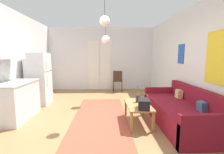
# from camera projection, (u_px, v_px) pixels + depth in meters

# --- Properties ---
(ground_plane) EXTENTS (5.24, 7.80, 0.10)m
(ground_plane) POSITION_uv_depth(u_px,v_px,m) (98.00, 124.00, 3.59)
(ground_plane) COLOR #996D44
(wall_back) EXTENTS (4.84, 0.13, 2.78)m
(wall_back) POSITION_uv_depth(u_px,v_px,m) (101.00, 59.00, 7.01)
(wall_back) COLOR silver
(wall_back) RESTS_ON ground_plane
(wall_right) EXTENTS (0.12, 7.40, 2.78)m
(wall_right) POSITION_uv_depth(u_px,v_px,m) (202.00, 62.00, 3.49)
(wall_right) COLOR silver
(wall_right) RESTS_ON ground_plane
(area_rug) EXTENTS (1.29, 3.14, 0.01)m
(area_rug) POSITION_uv_depth(u_px,v_px,m) (100.00, 117.00, 3.87)
(area_rug) COLOR #9E4733
(area_rug) RESTS_ON ground_plane
(couch) EXTENTS (0.94, 2.19, 0.82)m
(couch) POSITION_uv_depth(u_px,v_px,m) (181.00, 111.00, 3.49)
(couch) COLOR maroon
(couch) RESTS_ON ground_plane
(coffee_table) EXTENTS (0.52, 0.98, 0.44)m
(coffee_table) POSITION_uv_depth(u_px,v_px,m) (138.00, 106.00, 3.49)
(coffee_table) COLOR #A87542
(coffee_table) RESTS_ON ground_plane
(bamboo_vase) EXTENTS (0.09, 0.09, 0.39)m
(bamboo_vase) POSITION_uv_depth(u_px,v_px,m) (138.00, 99.00, 3.60)
(bamboo_vase) COLOR #2D2D33
(bamboo_vase) RESTS_ON coffee_table
(handbag) EXTENTS (0.27, 0.35, 0.32)m
(handbag) POSITION_uv_depth(u_px,v_px,m) (144.00, 104.00, 3.15)
(handbag) COLOR black
(handbag) RESTS_ON coffee_table
(refrigerator) EXTENTS (0.63, 0.64, 1.61)m
(refrigerator) POSITION_uv_depth(u_px,v_px,m) (39.00, 79.00, 4.85)
(refrigerator) COLOR white
(refrigerator) RESTS_ON ground_plane
(kitchen_counter) EXTENTS (0.64, 1.21, 2.02)m
(kitchen_counter) POSITION_uv_depth(u_px,v_px,m) (14.00, 88.00, 3.68)
(kitchen_counter) COLOR silver
(kitchen_counter) RESTS_ON ground_plane
(accent_chair) EXTENTS (0.46, 0.44, 0.91)m
(accent_chair) POSITION_uv_depth(u_px,v_px,m) (118.00, 80.00, 6.59)
(accent_chair) COLOR #382619
(accent_chair) RESTS_ON ground_plane
(pendant_lamp_near) EXTENTS (0.22, 0.22, 0.63)m
(pendant_lamp_near) POSITION_uv_depth(u_px,v_px,m) (105.00, 21.00, 3.30)
(pendant_lamp_near) COLOR black
(pendant_lamp_far) EXTENTS (0.27, 0.27, 0.89)m
(pendant_lamp_far) POSITION_uv_depth(u_px,v_px,m) (106.00, 40.00, 4.85)
(pendant_lamp_far) COLOR black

